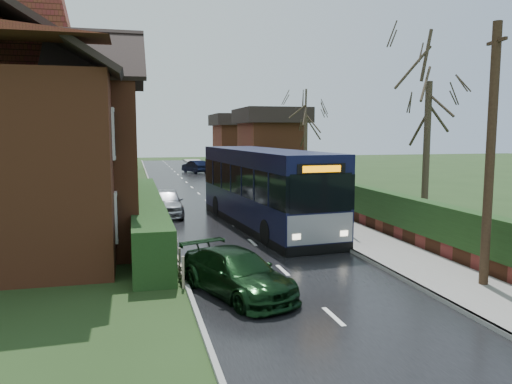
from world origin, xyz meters
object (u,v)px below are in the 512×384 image
object	(u,v)px
brick_house	(16,129)
car_silver	(166,202)
bus	(264,189)
car_green	(237,273)
bus_stop_sign	(350,193)
telegraph_pole	(490,157)

from	to	relation	value
brick_house	car_silver	bearing A→B (deg)	36.99
bus	car_green	xyz separation A→B (m)	(-3.13, -9.07, -1.14)
bus_stop_sign	telegraph_pole	distance (m)	7.24
brick_house	bus_stop_sign	world-z (taller)	brick_house
car_silver	brick_house	bearing A→B (deg)	-141.94
bus	car_silver	bearing A→B (deg)	130.04
brick_house	bus_stop_sign	size ratio (longest dim) A/B	5.30
bus_stop_sign	bus	bearing A→B (deg)	135.70
bus_stop_sign	telegraph_pole	xyz separation A→B (m)	(0.80, -6.98, 1.77)
bus_stop_sign	car_silver	bearing A→B (deg)	138.76
car_silver	car_green	size ratio (longest dim) A/B	1.01
bus	bus_stop_sign	bearing A→B (deg)	-55.24
brick_house	bus	distance (m)	10.39
brick_house	bus	size ratio (longest dim) A/B	1.25
bus_stop_sign	telegraph_pole	bearing A→B (deg)	-77.79
car_green	bus_stop_sign	size ratio (longest dim) A/B	1.46
telegraph_pole	brick_house	bearing A→B (deg)	155.54
bus	car_silver	world-z (taller)	bus
brick_house	bus	world-z (taller)	brick_house
bus	car_green	size ratio (longest dim) A/B	2.90
bus	brick_house	bearing A→B (deg)	177.08
bus	car_silver	distance (m)	5.86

